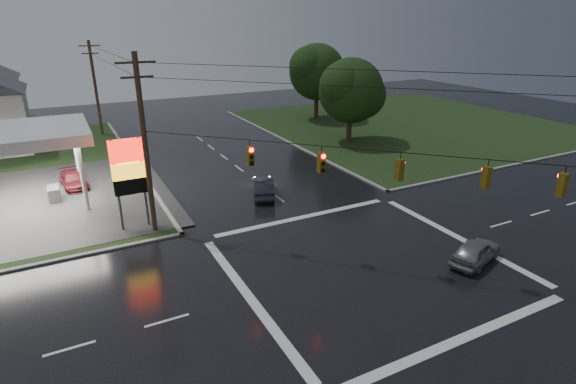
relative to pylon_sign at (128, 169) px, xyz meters
name	(u,v)px	position (x,y,z in m)	size (l,w,h in m)	color
ground	(366,263)	(10.50, -10.50, -4.01)	(120.00, 120.00, 0.00)	black
grass_ne	(408,124)	(36.50, 15.50, -3.97)	(36.00, 36.00, 0.08)	black
pylon_sign	(128,169)	(0.00, 0.00, 0.00)	(2.00, 0.35, 6.00)	#59595E
utility_pole_nw	(145,144)	(1.00, -1.00, 1.71)	(2.20, 0.32, 11.00)	#382619
utility_pole_n	(95,87)	(1.00, 27.50, 1.46)	(2.20, 0.32, 10.50)	#382619
traffic_signals	(374,151)	(10.52, -10.52, 2.47)	(26.87, 26.87, 1.47)	black
tree_ne_near	(352,91)	(24.64, 11.49, 1.55)	(7.99, 6.80, 8.98)	black
tree_ne_far	(318,72)	(27.65, 23.49, 2.17)	(8.46, 7.20, 9.80)	black
car_north	(263,187)	(9.70, 1.41, -3.30)	(1.49, 4.29, 1.41)	black
car_crossing	(476,251)	(15.96, -13.16, -3.35)	(1.57, 3.90, 1.33)	slate
car_pump	(74,180)	(-3.05, 10.04, -3.40)	(1.72, 4.22, 1.23)	#4D1117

